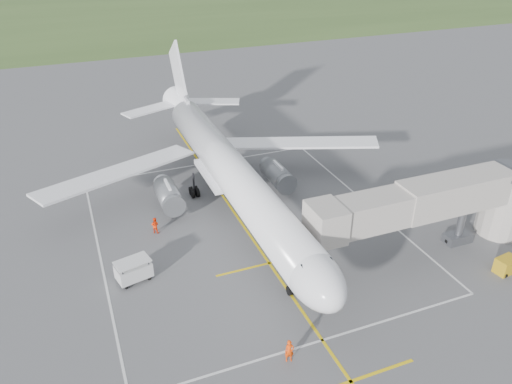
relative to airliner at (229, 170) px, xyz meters
name	(u,v)px	position (x,y,z in m)	size (l,w,h in m)	color
ground	(232,210)	(0.00, -0.75, -4.39)	(700.00, 700.00, 0.00)	#555557
grass_strip	(98,15)	(0.00, 129.25, -4.38)	(700.00, 120.00, 0.02)	#3C5926
apron_markings	(252,239)	(0.00, -6.57, -4.38)	(28.20, 60.00, 0.01)	yellow
airliner	(229,170)	(0.00, 0.00, 0.00)	(38.93, 46.75, 13.52)	white
jet_bridge	(447,203)	(15.72, -14.25, 0.35)	(23.40, 5.00, 7.20)	#AFA69E
gpu_unit	(506,265)	(18.68, -19.48, -3.69)	(2.05, 1.57, 1.43)	#B68E16
baggage_cart	(134,270)	(-11.61, -8.69, -3.37)	(3.19, 2.34, 1.99)	silver
ramp_worker_nose	(289,351)	(-3.07, -21.57, -3.49)	(0.66, 0.43, 1.80)	#F13F07
ramp_worker_wing	(155,225)	(-8.44, -2.02, -3.56)	(0.81, 0.63, 1.67)	#FF3408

